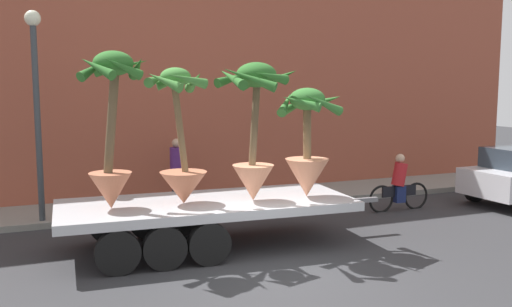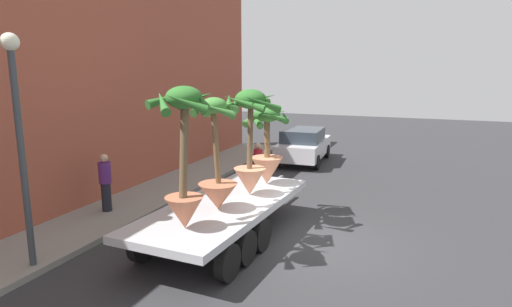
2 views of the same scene
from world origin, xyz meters
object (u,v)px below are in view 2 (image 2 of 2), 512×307
flatbed_trailer (220,214)px  potted_palm_front (184,157)px  pedestrian_near_gate (105,181)px  parked_car (303,145)px  street_lamp (18,122)px  potted_palm_rear (267,149)px  potted_palm_middle (250,139)px  potted_palm_extra (217,166)px  cyclist (258,164)px

flatbed_trailer → potted_palm_front: (-1.58, 0.02, 1.73)m
flatbed_trailer → pedestrian_near_gate: (0.65, 4.03, 0.28)m
pedestrian_near_gate → parked_car: bearing=-20.2°
potted_palm_front → street_lamp: bearing=112.4°
potted_palm_rear → pedestrian_near_gate: bearing=111.0°
potted_palm_middle → potted_palm_extra: (-1.46, 0.24, -0.43)m
flatbed_trailer → potted_palm_extra: 1.31m
potted_palm_extra → parked_car: 10.34m
pedestrian_near_gate → street_lamp: street_lamp is taller
potted_palm_front → parked_car: potted_palm_front is taller
flatbed_trailer → potted_palm_front: bearing=179.4°
potted_palm_front → street_lamp: size_ratio=0.62×
potted_palm_rear → potted_palm_extra: size_ratio=0.85×
flatbed_trailer → potted_palm_extra: potted_palm_extra is taller
flatbed_trailer → pedestrian_near_gate: pedestrian_near_gate is taller
potted_palm_extra → cyclist: potted_palm_extra is taller
flatbed_trailer → parked_car: 9.98m
potted_palm_front → pedestrian_near_gate: size_ratio=1.74×
potted_palm_rear → cyclist: potted_palm_rear is taller
parked_car → street_lamp: size_ratio=0.86×
parked_car → potted_palm_front: bearing=-177.0°
potted_palm_front → parked_car: bearing=3.0°
potted_palm_middle → street_lamp: 5.31m
cyclist → potted_palm_rear: bearing=-155.0°
cyclist → potted_palm_extra: bearing=-167.3°
potted_palm_middle → pedestrian_near_gate: size_ratio=1.63×
cyclist → pedestrian_near_gate: pedestrian_near_gate is taller
potted_palm_extra → potted_palm_front: bearing=175.4°
flatbed_trailer → pedestrian_near_gate: size_ratio=4.08×
potted_palm_rear → potted_palm_front: potted_palm_front is taller
potted_palm_middle → potted_palm_extra: potted_palm_middle is taller
parked_car → pedestrian_near_gate: 9.92m
potted_palm_rear → potted_palm_extra: potted_palm_extra is taller
parked_car → pedestrian_near_gate: pedestrian_near_gate is taller
cyclist → pedestrian_near_gate: bearing=152.9°
potted_palm_middle → potted_palm_extra: bearing=170.7°
potted_palm_middle → potted_palm_rear: bearing=-2.4°
potted_palm_middle → pedestrian_near_gate: bearing=96.8°
potted_palm_extra → street_lamp: 4.23m
potted_palm_front → parked_car: size_ratio=0.72×
potted_palm_middle → street_lamp: bearing=139.6°
potted_palm_extra → street_lamp: size_ratio=0.55×
parked_car → flatbed_trailer: bearing=-176.5°
potted_palm_front → pedestrian_near_gate: potted_palm_front is taller
flatbed_trailer → potted_palm_extra: size_ratio=2.61×
cyclist → potted_palm_front: bearing=-170.2°
parked_car → pedestrian_near_gate: (-9.31, 3.42, 0.22)m
potted_palm_middle → parked_car: potted_palm_middle is taller
cyclist → street_lamp: (-8.80, 1.76, 2.56)m
flatbed_trailer → street_lamp: 4.85m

